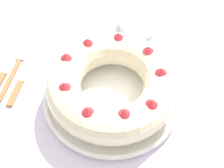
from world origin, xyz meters
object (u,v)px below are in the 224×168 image
(fork, at_px, (16,67))
(cake_knife, at_px, (20,82))
(serving_dish, at_px, (112,97))
(side_bowl, at_px, (139,23))
(serving_knife, at_px, (3,74))
(bundt_cake, at_px, (112,84))

(fork, distance_m, cake_knife, 0.06)
(serving_dish, height_order, side_bowl, side_bowl)
(serving_dish, xyz_separation_m, serving_knife, (-0.31, 0.02, -0.01))
(serving_dish, bearing_deg, side_bowl, 84.45)
(bundt_cake, distance_m, fork, 0.30)
(serving_dish, height_order, fork, serving_dish)
(fork, relative_size, side_bowl, 1.69)
(cake_knife, distance_m, side_bowl, 0.40)
(serving_dish, relative_size, bundt_cake, 1.09)
(serving_knife, bearing_deg, fork, 54.69)
(serving_dish, relative_size, side_bowl, 2.92)
(cake_knife, bearing_deg, side_bowl, 42.45)
(fork, bearing_deg, bundt_cake, -14.82)
(serving_dish, relative_size, fork, 1.73)
(serving_dish, xyz_separation_m, cake_knife, (-0.25, 0.01, -0.01))
(bundt_cake, relative_size, cake_knife, 1.77)
(bundt_cake, xyz_separation_m, fork, (-0.29, 0.05, -0.06))
(serving_knife, relative_size, cake_knife, 1.23)
(serving_knife, relative_size, side_bowl, 1.86)
(serving_dish, distance_m, serving_knife, 0.31)
(serving_dish, xyz_separation_m, fork, (-0.29, 0.05, -0.01))
(bundt_cake, xyz_separation_m, side_bowl, (0.03, 0.29, -0.05))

